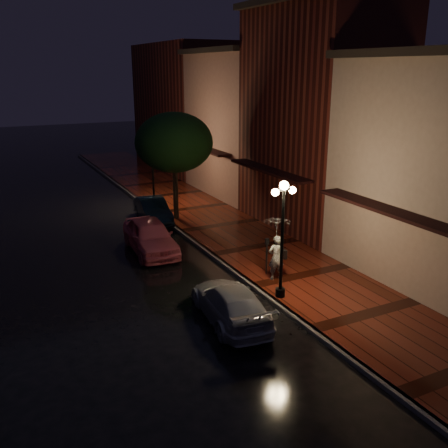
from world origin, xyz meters
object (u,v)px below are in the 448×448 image
pink_car (150,236)px  silver_car (231,303)px  parking_meter (267,252)px  navy_car (153,210)px  woman_with_umbrella (277,239)px  street_tree (174,144)px  streetlamp_near (282,233)px  streetlamp_far (153,166)px

pink_car → silver_car: bearing=-84.6°
silver_car → parking_meter: size_ratio=2.89×
navy_car → woman_with_umbrella: size_ratio=1.56×
navy_car → parking_meter: parking_meter is taller
navy_car → street_tree: bearing=-15.8°
streetlamp_near → streetlamp_far: bearing=90.0°
streetlamp_far → pink_car: streetlamp_far is taller
streetlamp_far → pink_car: (-2.62, -7.09, -1.83)m
navy_car → woman_with_umbrella: bearing=-75.9°
pink_car → parking_meter: bearing=-53.0°
street_tree → woman_with_umbrella: size_ratio=2.29×
navy_car → silver_car: 12.07m
street_tree → silver_car: street_tree is taller
street_tree → parking_meter: bearing=-87.5°
navy_car → parking_meter: (1.60, -9.40, 0.41)m
street_tree → pink_car: bearing=-125.2°
woman_with_umbrella → parking_meter: size_ratio=1.68×
streetlamp_far → woman_with_umbrella: 12.63m
streetlamp_near → navy_car: bearing=94.7°
pink_car → street_tree: bearing=58.0°
streetlamp_far → woman_with_umbrella: streetlamp_far is taller
silver_car → navy_car: bearing=-89.8°
street_tree → woman_with_umbrella: street_tree is taller
streetlamp_far → pink_car: bearing=-110.3°
street_tree → parking_meter: (0.39, -8.94, -3.18)m
street_tree → navy_car: bearing=159.4°
parking_meter → streetlamp_far: bearing=98.4°
parking_meter → street_tree: bearing=97.8°
street_tree → parking_meter: 9.50m
pink_car → woman_with_umbrella: size_ratio=1.79×
street_tree → streetlamp_near: bearing=-91.3°
streetlamp_far → woman_with_umbrella: size_ratio=1.70×
streetlamp_near → woman_with_umbrella: size_ratio=1.70×
streetlamp_near → street_tree: (0.26, 10.99, 1.64)m
streetlamp_near → woman_with_umbrella: (0.70, 1.41, -0.78)m
streetlamp_near → streetlamp_far: size_ratio=1.00×
streetlamp_near → silver_car: size_ratio=0.99×
silver_car → woman_with_umbrella: size_ratio=1.72×
streetlamp_far → streetlamp_near: bearing=-90.0°
street_tree → woman_with_umbrella: (0.44, -9.58, -2.42)m
silver_car → parking_meter: parking_meter is taller
woman_with_umbrella → parking_meter: bearing=-74.6°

